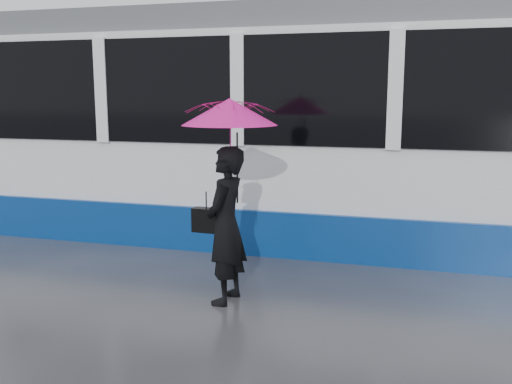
% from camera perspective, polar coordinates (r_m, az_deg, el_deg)
% --- Properties ---
extents(ground, '(90.00, 90.00, 0.00)m').
position_cam_1_polar(ground, '(6.42, 2.89, -9.89)').
color(ground, '#2A2A2F').
rests_on(ground, ground).
extents(rails, '(34.00, 1.51, 0.02)m').
position_cam_1_polar(rails, '(8.77, 6.69, -4.45)').
color(rails, '#3F3D38').
rests_on(rails, ground).
extents(tram, '(26.00, 2.56, 3.35)m').
position_cam_1_polar(tram, '(8.60, 3.91, 6.31)').
color(tram, white).
rests_on(tram, ground).
extents(woman, '(0.43, 0.62, 1.64)m').
position_cam_1_polar(woman, '(5.90, -3.04, -3.37)').
color(woman, black).
rests_on(woman, ground).
extents(umbrella, '(1.02, 1.02, 1.11)m').
position_cam_1_polar(umbrella, '(5.73, -2.66, 6.15)').
color(umbrella, '#F31480').
rests_on(umbrella, ground).
extents(handbag, '(0.30, 0.14, 0.43)m').
position_cam_1_polar(handbag, '(5.98, -4.97, -2.81)').
color(handbag, black).
rests_on(handbag, ground).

